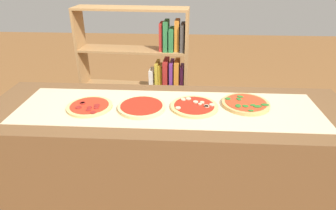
# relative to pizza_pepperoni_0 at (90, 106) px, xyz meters

# --- Properties ---
(counter) EXTENTS (2.16, 0.70, 0.94)m
(counter) POSITION_rel_pizza_pepperoni_0_xyz_m (0.46, 0.03, -0.48)
(counter) COLOR brown
(counter) RESTS_ON ground_plane
(parchment_paper) EXTENTS (1.76, 0.48, 0.00)m
(parchment_paper) POSITION_rel_pizza_pepperoni_0_xyz_m (0.46, 0.03, -0.01)
(parchment_paper) COLOR beige
(parchment_paper) RESTS_ON counter
(pizza_pepperoni_0) EXTENTS (0.27, 0.27, 0.02)m
(pizza_pepperoni_0) POSITION_rel_pizza_pepperoni_0_xyz_m (0.00, 0.00, 0.00)
(pizza_pepperoni_0) COLOR #DBB26B
(pizza_pepperoni_0) RESTS_ON parchment_paper
(pizza_plain_1) EXTENTS (0.28, 0.28, 0.02)m
(pizza_plain_1) POSITION_rel_pizza_pepperoni_0_xyz_m (0.31, 0.01, 0.00)
(pizza_plain_1) COLOR #E5C17F
(pizza_plain_1) RESTS_ON parchment_paper
(pizza_mushroom_2) EXTENTS (0.28, 0.28, 0.02)m
(pizza_mushroom_2) POSITION_rel_pizza_pepperoni_0_xyz_m (0.61, 0.04, 0.00)
(pizza_mushroom_2) COLOR #DBB26B
(pizza_mushroom_2) RESTS_ON parchment_paper
(pizza_spinach_3) EXTENTS (0.28, 0.28, 0.03)m
(pizza_spinach_3) POSITION_rel_pizza_pepperoni_0_xyz_m (0.92, 0.08, 0.00)
(pizza_spinach_3) COLOR tan
(pizza_spinach_3) RESTS_ON parchment_paper
(bookshelf) EXTENTS (0.95, 0.28, 1.38)m
(bookshelf) POSITION_rel_pizza_pepperoni_0_xyz_m (0.25, 0.92, -0.25)
(bookshelf) COLOR #A87A47
(bookshelf) RESTS_ON ground_plane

